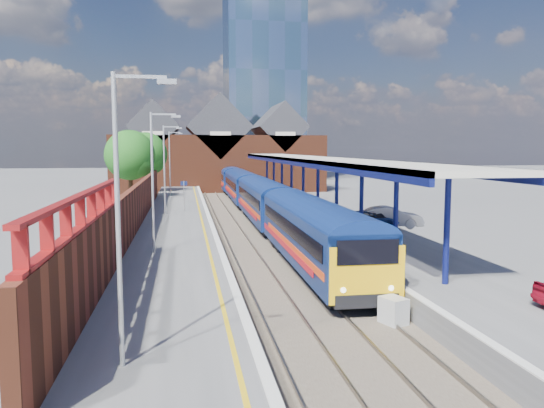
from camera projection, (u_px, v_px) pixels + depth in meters
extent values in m
plane|color=#5B5B5E|center=(237.00, 213.00, 51.29)|extent=(240.00, 240.00, 0.00)
cube|color=#473D33|center=(249.00, 228.00, 41.47)|extent=(6.00, 76.00, 0.06)
cube|color=slate|center=(221.00, 227.00, 41.10)|extent=(0.07, 76.00, 0.14)
cube|color=slate|center=(239.00, 227.00, 41.34)|extent=(0.07, 76.00, 0.14)
cube|color=slate|center=(259.00, 226.00, 41.59)|extent=(0.07, 76.00, 0.14)
cube|color=slate|center=(277.00, 226.00, 41.82)|extent=(0.07, 76.00, 0.14)
cube|color=#565659|center=(178.00, 223.00, 40.53)|extent=(5.00, 76.00, 1.00)
cube|color=#565659|center=(324.00, 220.00, 42.40)|extent=(6.00, 76.00, 1.00)
cube|color=silver|center=(209.00, 216.00, 40.86)|extent=(0.30, 76.00, 0.05)
cube|color=silver|center=(289.00, 214.00, 41.88)|extent=(0.30, 76.00, 0.05)
cube|color=yellow|center=(201.00, 216.00, 40.76)|extent=(0.14, 76.00, 0.01)
cube|color=navy|center=(314.00, 234.00, 26.92)|extent=(2.94, 16.02, 2.50)
cube|color=navy|center=(314.00, 210.00, 26.78)|extent=(2.94, 16.02, 0.60)
cube|color=navy|center=(265.00, 201.00, 43.20)|extent=(2.94, 16.02, 2.50)
cube|color=navy|center=(265.00, 186.00, 43.07)|extent=(2.94, 16.02, 0.60)
cube|color=navy|center=(243.00, 187.00, 59.49)|extent=(2.94, 16.02, 2.50)
cube|color=navy|center=(243.00, 176.00, 59.35)|extent=(2.94, 16.02, 0.60)
cube|color=navy|center=(230.00, 178.00, 75.77)|extent=(2.94, 16.02, 2.50)
cube|color=navy|center=(230.00, 170.00, 75.64)|extent=(2.94, 16.02, 0.60)
cube|color=black|center=(237.00, 188.00, 51.07)|extent=(0.04, 60.54, 0.70)
cube|color=#F4440F|center=(237.00, 197.00, 51.15)|extent=(0.03, 55.27, 0.30)
cube|color=red|center=(237.00, 199.00, 51.17)|extent=(0.03, 55.27, 0.30)
cube|color=#F2B20C|center=(366.00, 275.00, 19.17)|extent=(2.82, 0.32, 2.10)
cube|color=black|center=(368.00, 252.00, 18.98)|extent=(2.30, 0.18, 0.90)
cube|color=black|center=(346.00, 295.00, 21.59)|extent=(2.00, 2.40, 0.60)
cube|color=black|center=(227.00, 187.00, 81.43)|extent=(2.00, 2.40, 0.60)
cylinder|color=#0E1453|center=(447.00, 230.00, 20.38)|extent=(0.24, 0.24, 4.20)
cylinder|color=#0E1453|center=(396.00, 214.00, 25.28)|extent=(0.24, 0.24, 4.20)
cylinder|color=#0E1453|center=(361.00, 204.00, 30.19)|extent=(0.24, 0.24, 4.20)
cylinder|color=#0E1453|center=(337.00, 196.00, 35.09)|extent=(0.24, 0.24, 4.20)
cylinder|color=#0E1453|center=(318.00, 190.00, 40.00)|extent=(0.24, 0.24, 4.20)
cylinder|color=#0E1453|center=(303.00, 185.00, 44.90)|extent=(0.24, 0.24, 4.20)
cylinder|color=#0E1453|center=(292.00, 181.00, 49.81)|extent=(0.24, 0.24, 4.20)
cylinder|color=#0E1453|center=(282.00, 178.00, 54.71)|extent=(0.24, 0.24, 4.20)
cylinder|color=#0E1453|center=(274.00, 176.00, 59.62)|extent=(0.24, 0.24, 4.20)
cylinder|color=#0E1453|center=(267.00, 174.00, 64.52)|extent=(0.24, 0.24, 4.20)
cube|color=beige|center=(312.00, 159.00, 43.76)|extent=(4.50, 52.00, 0.25)
cube|color=#0E1453|center=(286.00, 161.00, 43.43)|extent=(0.20, 52.00, 0.55)
cube|color=#0E1453|center=(337.00, 161.00, 44.13)|extent=(0.20, 52.00, 0.55)
cylinder|color=#A5A8AA|center=(118.00, 223.00, 12.48)|extent=(0.12, 0.12, 7.00)
cube|color=#A5A8AA|center=(140.00, 77.00, 12.21)|extent=(1.20, 0.08, 0.08)
cube|color=#A5A8AA|center=(167.00, 82.00, 12.32)|extent=(0.45, 0.18, 0.12)
cylinder|color=#A5A8AA|center=(153.00, 184.00, 26.21)|extent=(0.12, 0.12, 7.00)
cube|color=#A5A8AA|center=(163.00, 114.00, 25.95)|extent=(1.20, 0.08, 0.08)
cube|color=#A5A8AA|center=(176.00, 116.00, 26.06)|extent=(0.45, 0.18, 0.12)
cylinder|color=#A5A8AA|center=(164.00, 170.00, 41.91)|extent=(0.12, 0.12, 7.00)
cube|color=#A5A8AA|center=(171.00, 127.00, 41.64)|extent=(1.20, 0.08, 0.08)
cube|color=#A5A8AA|center=(179.00, 128.00, 41.75)|extent=(0.45, 0.18, 0.12)
cylinder|color=#A5A8AA|center=(170.00, 164.00, 57.60)|extent=(0.12, 0.12, 7.00)
cube|color=#A5A8AA|center=(175.00, 133.00, 57.34)|extent=(1.20, 0.08, 0.08)
cube|color=#A5A8AA|center=(180.00, 133.00, 57.45)|extent=(0.45, 0.18, 0.12)
cylinder|color=#A5A8AA|center=(184.00, 196.00, 44.35)|extent=(0.08, 0.08, 2.50)
cube|color=#0C194C|center=(184.00, 183.00, 44.24)|extent=(0.55, 0.06, 0.35)
cube|color=#582717|center=(135.00, 208.00, 34.02)|extent=(0.35, 50.00, 2.80)
cube|color=maroon|center=(86.00, 193.00, 17.09)|extent=(0.30, 15.00, 0.12)
cube|color=maroon|center=(87.00, 223.00, 17.19)|extent=(0.30, 15.00, 0.12)
cube|color=maroon|center=(21.00, 250.00, 10.28)|extent=(0.30, 0.12, 1.00)
cube|color=maroon|center=(47.00, 233.00, 12.24)|extent=(0.30, 0.12, 1.00)
cube|color=maroon|center=(66.00, 222.00, 14.20)|extent=(0.30, 0.12, 1.00)
cube|color=maroon|center=(80.00, 213.00, 16.16)|extent=(0.30, 0.12, 1.00)
cube|color=maroon|center=(91.00, 206.00, 18.12)|extent=(0.30, 0.12, 1.00)
cube|color=maroon|center=(100.00, 200.00, 20.09)|extent=(0.30, 0.12, 1.00)
cube|color=maroon|center=(108.00, 195.00, 22.05)|extent=(0.30, 0.12, 1.00)
cube|color=maroon|center=(114.00, 191.00, 24.01)|extent=(0.30, 0.12, 1.00)
cube|color=#582717|center=(218.00, 163.00, 78.33)|extent=(30.00, 12.00, 8.00)
cube|color=#232328|center=(155.00, 127.00, 76.32)|extent=(7.13, 12.00, 7.13)
cube|color=#232328|center=(218.00, 128.00, 77.78)|extent=(9.16, 12.00, 9.16)
cube|color=#232328|center=(278.00, 128.00, 79.24)|extent=(7.13, 12.00, 7.13)
cube|color=beige|center=(153.00, 133.00, 70.49)|extent=(2.80, 0.15, 0.50)
cube|color=beige|center=(221.00, 133.00, 71.95)|extent=(2.80, 0.15, 0.50)
cube|color=beige|center=(286.00, 134.00, 73.41)|extent=(2.80, 0.15, 0.50)
cube|color=#446176|center=(263.00, 74.00, 99.84)|extent=(14.00, 14.00, 40.00)
cylinder|color=#382314|center=(131.00, 189.00, 55.26)|extent=(0.44, 0.44, 4.00)
sphere|color=#174512|center=(130.00, 155.00, 54.89)|extent=(5.20, 5.20, 5.20)
sphere|color=#174512|center=(137.00, 162.00, 54.60)|extent=(3.20, 3.20, 3.20)
cylinder|color=#382314|center=(146.00, 184.00, 63.27)|extent=(0.44, 0.44, 4.00)
sphere|color=#174512|center=(145.00, 154.00, 62.90)|extent=(5.20, 5.20, 5.20)
sphere|color=#174512|center=(152.00, 160.00, 62.61)|extent=(3.20, 3.20, 3.20)
imported|color=#9C9BA0|center=(389.00, 217.00, 34.95)|extent=(4.48, 2.34, 1.40)
imported|color=black|center=(388.00, 218.00, 35.31)|extent=(4.42, 3.14, 1.19)
imported|color=navy|center=(367.00, 220.00, 34.65)|extent=(4.39, 2.55, 1.15)
cube|color=#A3A6A8|center=(393.00, 311.00, 18.76)|extent=(0.97, 1.09, 1.00)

